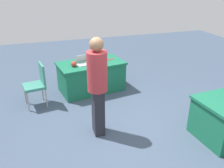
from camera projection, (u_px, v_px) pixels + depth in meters
The scene contains 7 objects.
ground_plane at pixel (114, 131), 4.47m from camera, with size 14.40×14.40×0.00m, color #3D4C60.
table_foreground at pixel (91, 76), 5.95m from camera, with size 1.68×1.10×0.73m.
chair_near_front at pixel (37, 82), 5.18m from camera, with size 0.51×0.51×0.95m.
person_attendee_standing at pixel (97, 83), 4.04m from camera, with size 0.35×0.35×1.77m.
laptop_silver at pixel (83, 62), 5.68m from camera, with size 0.37×0.35×0.21m.
yarn_ball at pixel (74, 64), 5.51m from camera, with size 0.13×0.13×0.13m, color #B2382D.
scissors_red at pixel (111, 59), 6.01m from camera, with size 0.18×0.04×0.01m, color red.
Camera 1 is at (1.17, 3.52, 2.64)m, focal length 38.60 mm.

